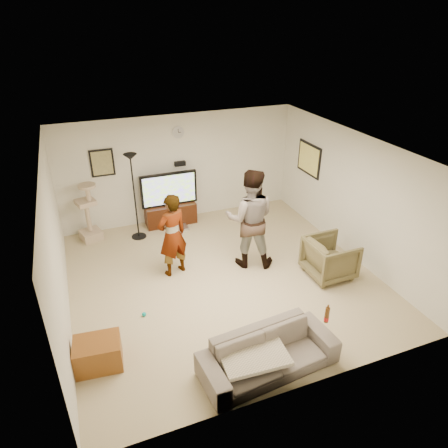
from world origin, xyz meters
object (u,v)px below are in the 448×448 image
object	(u,v)px
person_right	(250,219)
beer_bottle	(327,315)
tv	(169,189)
cat_tree	(87,212)
floor_lamp	(135,198)
sofa	(269,353)
tv_stand	(171,214)
armchair	(330,258)
person_left	(172,235)
side_table	(98,354)

from	to	relation	value
person_right	beer_bottle	size ratio (longest dim) A/B	7.89
tv	cat_tree	size ratio (longest dim) A/B	0.99
floor_lamp	beer_bottle	bearing A→B (deg)	-66.94
person_right	sofa	bearing A→B (deg)	95.32
tv_stand	beer_bottle	distance (m)	4.94
tv_stand	armchair	xyz separation A→B (m)	(2.25, -3.17, 0.14)
person_left	person_right	size ratio (longest dim) A/B	0.83
person_right	cat_tree	bearing A→B (deg)	-12.90
tv_stand	sofa	xyz separation A→B (m)	(0.15, -4.80, 0.04)
tv	beer_bottle	size ratio (longest dim) A/B	5.21
floor_lamp	beer_bottle	xyz separation A→B (m)	(1.88, -4.42, -0.27)
beer_bottle	armchair	size ratio (longest dim) A/B	0.30
tv	cat_tree	distance (m)	1.85
tv_stand	tv	size ratio (longest dim) A/B	0.90
tv_stand	side_table	bearing A→B (deg)	-117.96
person_left	sofa	world-z (taller)	person_left
tv_stand	person_left	size ratio (longest dim) A/B	0.72
floor_lamp	person_left	bearing A→B (deg)	-76.72
tv_stand	floor_lamp	bearing A→B (deg)	-155.20
person_left	person_right	distance (m)	1.49
side_table	cat_tree	bearing A→B (deg)	86.64
tv	cat_tree	bearing A→B (deg)	-177.05
floor_lamp	person_right	distance (m)	2.61
tv	floor_lamp	world-z (taller)	floor_lamp
tv_stand	armchair	bearing A→B (deg)	-54.56
tv	armchair	xyz separation A→B (m)	(2.25, -3.17, -0.49)
cat_tree	armchair	distance (m)	5.12
floor_lamp	side_table	size ratio (longest dim) A/B	2.99
person_right	armchair	world-z (taller)	person_right
person_left	person_right	bearing A→B (deg)	153.09
person_right	floor_lamp	bearing A→B (deg)	-20.85
person_left	armchair	world-z (taller)	person_left
person_right	armchair	bearing A→B (deg)	166.75
tv	beer_bottle	distance (m)	4.92
tv	floor_lamp	bearing A→B (deg)	-155.20
beer_bottle	armchair	xyz separation A→B (m)	(1.21, 1.64, -0.31)
floor_lamp	side_table	xyz separation A→B (m)	(-1.22, -3.49, -0.75)
floor_lamp	cat_tree	distance (m)	1.08
sofa	side_table	size ratio (longest dim) A/B	3.02
tv_stand	beer_bottle	xyz separation A→B (m)	(1.04, -4.80, 0.45)
cat_tree	person_left	xyz separation A→B (m)	(1.38, -1.93, 0.16)
tv	person_left	bearing A→B (deg)	-102.69
person_left	beer_bottle	world-z (taller)	person_left
tv	person_right	size ratio (longest dim) A/B	0.66
tv	sofa	size ratio (longest dim) A/B	0.67
beer_bottle	armchair	distance (m)	2.06
cat_tree	beer_bottle	size ratio (longest dim) A/B	5.24
tv_stand	tv	xyz separation A→B (m)	(0.00, 0.00, 0.63)
person_left	beer_bottle	bearing A→B (deg)	99.34
floor_lamp	person_right	xyz separation A→B (m)	(1.85, -1.84, 0.03)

